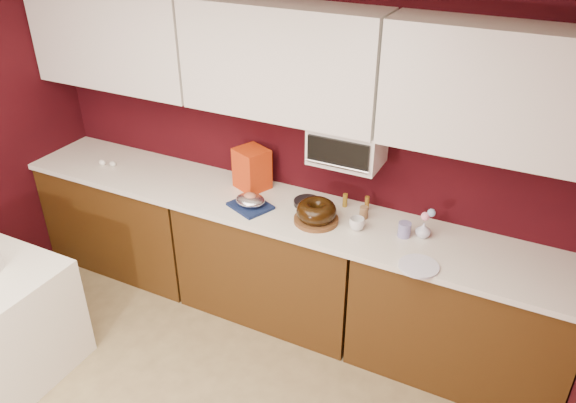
% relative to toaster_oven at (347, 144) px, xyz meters
% --- Properties ---
extents(wall_back, '(4.00, 0.02, 2.50)m').
position_rel_toaster_oven_xyz_m(wall_back, '(-0.45, 0.15, -0.12)').
color(wall_back, black).
rests_on(wall_back, floor).
extents(base_cabinet_left, '(1.31, 0.58, 0.86)m').
position_rel_toaster_oven_xyz_m(base_cabinet_left, '(-1.78, -0.17, -0.95)').
color(base_cabinet_left, '#44280D').
rests_on(base_cabinet_left, floor).
extents(base_cabinet_center, '(1.31, 0.58, 0.86)m').
position_rel_toaster_oven_xyz_m(base_cabinet_center, '(-0.45, -0.17, -0.95)').
color(base_cabinet_center, '#44280D').
rests_on(base_cabinet_center, floor).
extents(base_cabinet_right, '(1.31, 0.58, 0.86)m').
position_rel_toaster_oven_xyz_m(base_cabinet_right, '(0.88, -0.17, -0.95)').
color(base_cabinet_right, '#44280D').
rests_on(base_cabinet_right, floor).
extents(countertop, '(4.00, 0.62, 0.04)m').
position_rel_toaster_oven_xyz_m(countertop, '(-0.45, -0.17, -0.49)').
color(countertop, white).
rests_on(countertop, base_cabinet_center).
extents(upper_cabinet_left, '(1.31, 0.33, 0.70)m').
position_rel_toaster_oven_xyz_m(upper_cabinet_left, '(-1.78, -0.02, 0.48)').
color(upper_cabinet_left, white).
rests_on(upper_cabinet_left, wall_back).
extents(upper_cabinet_center, '(1.31, 0.33, 0.70)m').
position_rel_toaster_oven_xyz_m(upper_cabinet_center, '(-0.45, -0.02, 0.48)').
color(upper_cabinet_center, white).
rests_on(upper_cabinet_center, wall_back).
extents(upper_cabinet_right, '(1.31, 0.33, 0.70)m').
position_rel_toaster_oven_xyz_m(upper_cabinet_right, '(0.88, -0.02, 0.48)').
color(upper_cabinet_right, white).
rests_on(upper_cabinet_right, wall_back).
extents(toaster_oven, '(0.45, 0.30, 0.25)m').
position_rel_toaster_oven_xyz_m(toaster_oven, '(0.00, 0.00, 0.00)').
color(toaster_oven, white).
rests_on(toaster_oven, upper_cabinet_center).
extents(toaster_oven_door, '(0.40, 0.02, 0.18)m').
position_rel_toaster_oven_xyz_m(toaster_oven_door, '(0.00, -0.16, 0.00)').
color(toaster_oven_door, black).
rests_on(toaster_oven_door, toaster_oven).
extents(toaster_oven_handle, '(0.42, 0.02, 0.02)m').
position_rel_toaster_oven_xyz_m(toaster_oven_handle, '(0.00, -0.18, -0.07)').
color(toaster_oven_handle, silver).
rests_on(toaster_oven_handle, toaster_oven).
extents(cake_base, '(0.31, 0.31, 0.03)m').
position_rel_toaster_oven_xyz_m(cake_base, '(-0.10, -0.23, -0.46)').
color(cake_base, brown).
rests_on(cake_base, countertop).
extents(bundt_cake, '(0.28, 0.28, 0.11)m').
position_rel_toaster_oven_xyz_m(bundt_cake, '(-0.10, -0.23, -0.39)').
color(bundt_cake, black).
rests_on(bundt_cake, cake_base).
extents(navy_towel, '(0.33, 0.31, 0.02)m').
position_rel_toaster_oven_xyz_m(navy_towel, '(-0.57, -0.26, -0.46)').
color(navy_towel, '#121E45').
rests_on(navy_towel, countertop).
extents(foil_ham_nest, '(0.24, 0.22, 0.08)m').
position_rel_toaster_oven_xyz_m(foil_ham_nest, '(-0.57, -0.26, -0.42)').
color(foil_ham_nest, white).
rests_on(foil_ham_nest, navy_towel).
extents(roasted_ham, '(0.10, 0.09, 0.06)m').
position_rel_toaster_oven_xyz_m(roasted_ham, '(-0.57, -0.26, -0.40)').
color(roasted_ham, '#C5775A').
rests_on(roasted_ham, foil_ham_nest).
extents(pandoro_box, '(0.28, 0.27, 0.30)m').
position_rel_toaster_oven_xyz_m(pandoro_box, '(-0.70, -0.00, -0.33)').
color(pandoro_box, '#AF170B').
rests_on(pandoro_box, countertop).
extents(dark_pan, '(0.24, 0.24, 0.03)m').
position_rel_toaster_oven_xyz_m(dark_pan, '(-0.24, -0.06, -0.46)').
color(dark_pan, black).
rests_on(dark_pan, countertop).
extents(coffee_mug, '(0.12, 0.12, 0.10)m').
position_rel_toaster_oven_xyz_m(coffee_mug, '(0.17, -0.20, -0.43)').
color(coffee_mug, white).
rests_on(coffee_mug, countertop).
extents(blue_jar, '(0.10, 0.10, 0.09)m').
position_rel_toaster_oven_xyz_m(blue_jar, '(0.46, -0.14, -0.43)').
color(blue_jar, navy).
rests_on(blue_jar, countertop).
extents(flower_vase, '(0.09, 0.09, 0.11)m').
position_rel_toaster_oven_xyz_m(flower_vase, '(0.56, -0.09, -0.42)').
color(flower_vase, silver).
rests_on(flower_vase, countertop).
extents(flower_pink, '(0.05, 0.05, 0.05)m').
position_rel_toaster_oven_xyz_m(flower_pink, '(0.56, -0.09, -0.33)').
color(flower_pink, pink).
rests_on(flower_pink, flower_vase).
extents(flower_blue, '(0.05, 0.05, 0.05)m').
position_rel_toaster_oven_xyz_m(flower_blue, '(0.59, -0.07, -0.30)').
color(flower_blue, '#8BAFDE').
rests_on(flower_blue, flower_vase).
extents(china_plate, '(0.28, 0.28, 0.01)m').
position_rel_toaster_oven_xyz_m(china_plate, '(0.63, -0.41, -0.47)').
color(china_plate, white).
rests_on(china_plate, countertop).
extents(amber_bottle, '(0.04, 0.04, 0.10)m').
position_rel_toaster_oven_xyz_m(amber_bottle, '(-0.01, 0.04, -0.43)').
color(amber_bottle, olive).
rests_on(amber_bottle, countertop).
extents(paper_cup, '(0.07, 0.07, 0.08)m').
position_rel_toaster_oven_xyz_m(paper_cup, '(0.16, -0.05, -0.43)').
color(paper_cup, olive).
rests_on(paper_cup, countertop).
extents(egg_left, '(0.07, 0.06, 0.04)m').
position_rel_toaster_oven_xyz_m(egg_left, '(-1.92, -0.22, -0.45)').
color(egg_left, white).
rests_on(egg_left, countertop).
extents(egg_right, '(0.06, 0.05, 0.04)m').
position_rel_toaster_oven_xyz_m(egg_right, '(-1.83, -0.20, -0.45)').
color(egg_right, silver).
rests_on(egg_right, countertop).
extents(amber_bottle_tall, '(0.04, 0.04, 0.10)m').
position_rel_toaster_oven_xyz_m(amber_bottle_tall, '(0.14, 0.06, -0.42)').
color(amber_bottle_tall, brown).
rests_on(amber_bottle_tall, countertop).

